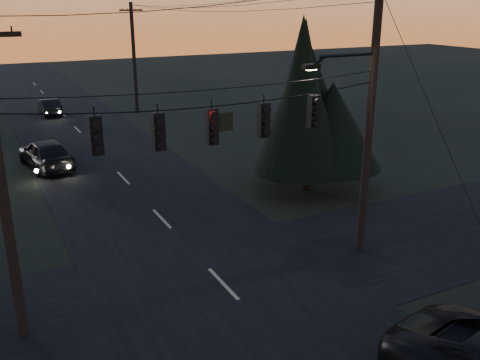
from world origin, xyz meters
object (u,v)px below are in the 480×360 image
utility_pole_left (24,334)px  utility_pole_right (359,250)px  utility_pole_far_r (137,113)px  sedan_oncoming_b (49,107)px  sedan_oncoming_a (46,154)px  evergreen_right (310,103)px

utility_pole_left → utility_pole_right: bearing=0.0°
utility_pole_left → utility_pole_far_r: bearing=67.7°
sedan_oncoming_b → utility_pole_left: bearing=78.1°
utility_pole_left → sedan_oncoming_a: (2.80, 15.55, 0.81)m
utility_pole_right → sedan_oncoming_b: size_ratio=2.62×
utility_pole_left → sedan_oncoming_b: utility_pole_left is taller
utility_pole_far_r → sedan_oncoming_a: size_ratio=1.78×
utility_pole_right → utility_pole_left: bearing=180.0°
utility_pole_right → utility_pole_far_r: 28.00m
utility_pole_left → sedan_oncoming_b: 30.73m
sedan_oncoming_a → sedan_oncoming_b: bearing=-108.0°
sedan_oncoming_a → utility_pole_right: bearing=110.0°
evergreen_right → sedan_oncoming_a: evergreen_right is taller
utility_pole_far_r → evergreen_right: evergreen_right is taller
sedan_oncoming_a → sedan_oncoming_b: size_ratio=1.25×
evergreen_right → utility_pole_far_r: bearing=95.0°
sedan_oncoming_a → utility_pole_far_r: bearing=-134.2°
utility_pole_right → sedan_oncoming_b: (-6.43, 30.30, 0.63)m
utility_pole_far_r → evergreen_right: 22.11m
utility_pole_left → evergreen_right: (13.40, 6.37, 4.17)m
evergreen_right → sedan_oncoming_a: bearing=139.1°
sedan_oncoming_b → sedan_oncoming_a: bearing=78.8°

